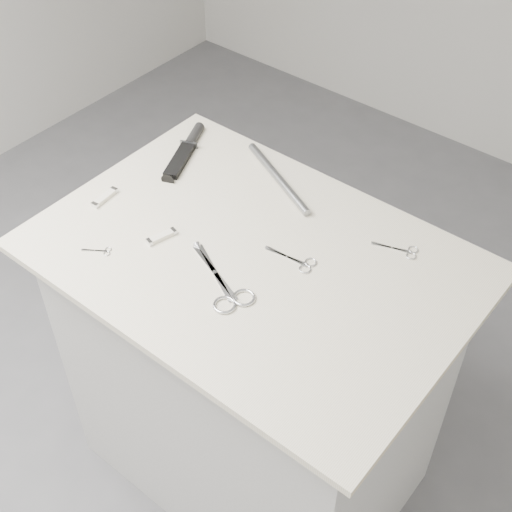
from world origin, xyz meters
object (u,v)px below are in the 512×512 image
Objects in this scene: large_shears at (227,291)px; sheathed_knife at (186,149)px; pocket_knife_a at (105,198)px; plinth at (254,377)px; embroidery_scissors_a at (299,262)px; pocket_knife_b at (162,237)px; tiny_scissors at (101,251)px; metal_rail at (278,178)px; embroidery_scissors_b at (403,250)px.

sheathed_knife is (-0.42, 0.32, 0.01)m from large_shears.
large_shears is at bearing -101.69° from pocket_knife_a.
large_shears is at bearing -77.25° from plinth.
plinth is at bearing -139.89° from sheathed_knife.
embroidery_scissors_a is (0.10, 0.05, 0.47)m from plinth.
pocket_knife_b is (-0.23, 0.03, 0.00)m from large_shears.
tiny_scissors is at bearing -142.72° from plinth.
sheathed_knife reaches higher than pocket_knife_a.
pocket_knife_a is at bearing -172.74° from embroidery_scissors_a.
plinth is 0.52m from pocket_knife_b.
pocket_knife_b is (-0.20, -0.09, 0.47)m from plinth.
sheathed_knife reaches higher than metal_rail.
pocket_knife_b is (-0.46, -0.32, 0.00)m from embroidery_scissors_b.
embroidery_scissors_a is 0.33m from pocket_knife_b.
large_shears is 1.76× the size of embroidery_scissors_a.
pocket_knife_b is at bearing -163.94° from embroidery_scissors_b.
large_shears reaches higher than embroidery_scissors_b.
large_shears is at bearing -150.70° from sheathed_knife.
sheathed_knife is at bearing -169.05° from metal_rail.
metal_rail is at bearing 157.78° from embroidery_scissors_b.
embroidery_scissors_b is 0.56m from pocket_knife_b.
embroidery_scissors_b is 0.70m from tiny_scissors.
pocket_knife_a reaches higher than plinth.
sheathed_knife reaches higher than embroidery_scissors_a.
pocket_knife_b is (0.08, 0.12, 0.00)m from tiny_scissors.
pocket_knife_b is at bearing -155.33° from plinth.
sheathed_knife is at bearing 156.27° from embroidery_scissors_a.
large_shears is 2.90× the size of pocket_knife_b.
sheathed_knife reaches higher than tiny_scissors.
plinth is at bearing 3.15° from tiny_scissors.
tiny_scissors is 0.85× the size of pocket_knife_b.
sheathed_knife is 3.07× the size of pocket_knife_b.
large_shears is 2.69× the size of pocket_knife_a.
metal_rail reaches higher than large_shears.
metal_rail reaches higher than embroidery_scissors_a.
large_shears reaches higher than tiny_scissors.
sheathed_knife is at bearing 153.32° from plinth.
tiny_scissors is at bearing 162.38° from pocket_knife_b.
pocket_knife_b reaches higher than tiny_scissors.
large_shears is at bearing -141.84° from embroidery_scissors_b.
large_shears is 0.72× the size of metal_rail.
large_shears reaches higher than embroidery_scissors_a.
sheathed_knife is at bearing 71.24° from tiny_scissors.
large_shears is (0.03, -0.13, 0.47)m from plinth.
pocket_knife_b reaches higher than large_shears.
pocket_knife_a is 0.21m from pocket_knife_b.
embroidery_scissors_a is at bearing -150.75° from embroidery_scissors_b.
tiny_scissors is (-0.38, -0.26, -0.00)m from embroidery_scissors_a.
sheathed_knife is at bearing 48.74° from pocket_knife_b.
pocket_knife_b is at bearing -103.08° from metal_rail.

